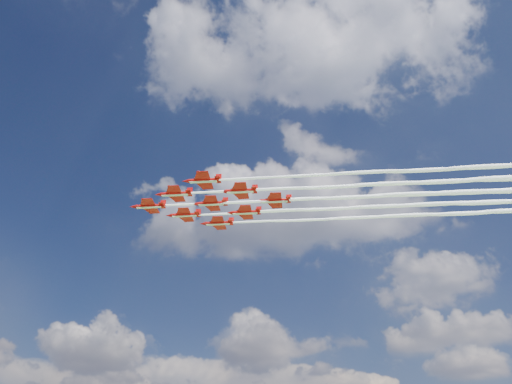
% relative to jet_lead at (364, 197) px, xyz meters
% --- Properties ---
extents(jet_lead, '(134.23, 22.53, 2.74)m').
position_rel_jet_lead_xyz_m(jet_lead, '(0.00, 0.00, 0.00)').
color(jet_lead, '#BC0C0A').
extents(jet_row2_port, '(134.23, 22.53, 2.74)m').
position_rel_jet_lead_xyz_m(jet_row2_port, '(10.24, -5.24, 0.00)').
color(jet_row2_port, '#BC0C0A').
extents(jet_row2_starb, '(134.23, 22.53, 2.74)m').
position_rel_jet_lead_xyz_m(jet_row2_starb, '(8.54, 7.72, 0.00)').
color(jet_row2_starb, '#BC0C0A').
extents(jet_row3_port, '(134.23, 22.53, 2.74)m').
position_rel_jet_lead_xyz_m(jet_row3_port, '(20.49, -10.49, 0.00)').
color(jet_row3_port, '#BC0C0A').
extents(jet_row3_centre, '(134.23, 22.53, 2.74)m').
position_rel_jet_lead_xyz_m(jet_row3_centre, '(18.78, 2.47, 0.00)').
color(jet_row3_centre, '#BC0C0A').
extents(jet_row3_starb, '(134.23, 22.53, 2.74)m').
position_rel_jet_lead_xyz_m(jet_row3_starb, '(17.07, 15.43, 0.00)').
color(jet_row3_starb, '#BC0C0A').
extents(jet_row4_port, '(134.23, 22.53, 2.74)m').
position_rel_jet_lead_xyz_m(jet_row4_port, '(29.03, -2.77, 0.00)').
color(jet_row4_port, '#BC0C0A').
extents(jet_row4_starb, '(134.23, 22.53, 2.74)m').
position_rel_jet_lead_xyz_m(jet_row4_starb, '(27.32, 10.19, 0.00)').
color(jet_row4_starb, '#BC0C0A').
extents(jet_tail, '(134.23, 22.53, 2.74)m').
position_rel_jet_lead_xyz_m(jet_tail, '(37.56, 4.95, 0.00)').
color(jet_tail, '#BC0C0A').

